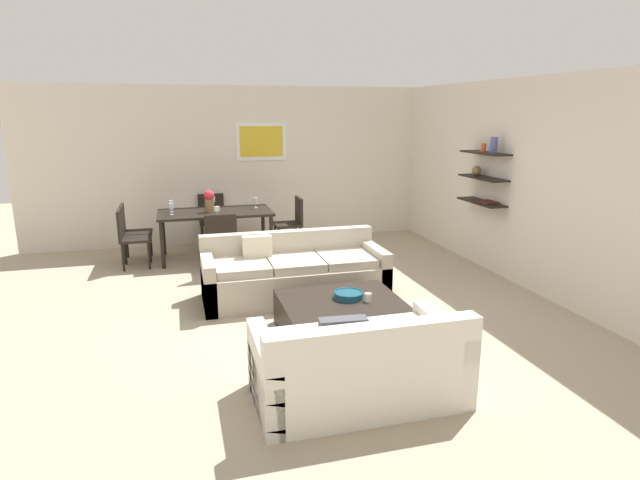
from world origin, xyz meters
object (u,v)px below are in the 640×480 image
at_px(sofa_beige, 294,275).
at_px(wine_glass_left_far, 171,204).
at_px(centerpiece_vase, 209,200).
at_px(dining_chair_left_near, 129,234).
at_px(decorative_bowl, 348,295).
at_px(dining_chair_left_far, 131,229).
at_px(wine_glass_foot, 217,209).
at_px(wine_glass_right_far, 256,201).
at_px(loveseat_white, 359,366).
at_px(coffee_table, 341,318).
at_px(dining_chair_foot, 221,239).
at_px(dining_chair_right_far, 292,220).
at_px(wine_glass_left_near, 171,207).
at_px(dining_table, 215,216).
at_px(candle_jar, 368,297).
at_px(dining_chair_head, 212,216).
at_px(wine_glass_head, 213,199).

relative_size(sofa_beige, wine_glass_left_far, 12.12).
bearing_deg(centerpiece_vase, dining_chair_left_near, -170.95).
height_order(decorative_bowl, dining_chair_left_far, dining_chair_left_far).
xyz_separation_m(dining_chair_left_far, wine_glass_foot, (1.28, -0.60, 0.35)).
bearing_deg(sofa_beige, wine_glass_foot, 114.36).
bearing_deg(wine_glass_right_far, loveseat_white, -88.83).
relative_size(coffee_table, dining_chair_foot, 1.40).
distance_m(loveseat_white, dining_chair_right_far, 4.85).
bearing_deg(centerpiece_vase, wine_glass_left_near, -170.32).
bearing_deg(wine_glass_right_far, dining_chair_left_near, -170.61).
relative_size(decorative_bowl, dining_chair_right_far, 0.35).
height_order(sofa_beige, wine_glass_left_near, wine_glass_left_near).
distance_m(coffee_table, dining_table, 3.55).
bearing_deg(wine_glass_right_far, wine_glass_foot, -142.02).
distance_m(dining_chair_foot, dining_chair_left_near, 1.44).
relative_size(candle_jar, dining_chair_head, 0.10).
relative_size(wine_glass_left_far, wine_glass_left_near, 1.04).
relative_size(sofa_beige, centerpiece_vase, 6.59).
xyz_separation_m(dining_chair_left_far, wine_glass_left_far, (0.62, -0.09, 0.37)).
relative_size(dining_chair_left_near, dining_chair_right_far, 1.00).
bearing_deg(loveseat_white, centerpiece_vase, 100.27).
distance_m(wine_glass_left_near, centerpiece_vase, 0.59).
bearing_deg(dining_chair_head, sofa_beige, -75.38).
relative_size(loveseat_white, decorative_bowl, 5.31).
xyz_separation_m(dining_table, dining_chair_left_near, (-1.28, -0.21, -0.17)).
bearing_deg(wine_glass_head, dining_table, -90.00).
xyz_separation_m(wine_glass_foot, centerpiece_vase, (-0.08, 0.38, 0.08)).
relative_size(dining_chair_right_far, wine_glass_right_far, 5.05).
distance_m(coffee_table, wine_glass_foot, 3.21).
height_order(dining_chair_foot, wine_glass_left_far, wine_glass_left_far).
distance_m(candle_jar, centerpiece_vase, 3.74).
bearing_deg(dining_chair_head, decorative_bowl, -75.36).
relative_size(wine_glass_head, wine_glass_right_far, 1.02).
bearing_deg(wine_glass_left_far, wine_glass_head, 23.49).
relative_size(loveseat_white, dining_chair_right_far, 1.87).
bearing_deg(wine_glass_left_far, decorative_bowl, -63.01).
distance_m(coffee_table, wine_glass_head, 3.96).
bearing_deg(dining_chair_left_near, dining_chair_right_far, 9.16).
bearing_deg(wine_glass_head, dining_chair_head, 90.00).
xyz_separation_m(sofa_beige, wine_glass_right_far, (-0.12, 2.23, 0.58)).
height_order(wine_glass_head, wine_glass_left_near, same).
relative_size(coffee_table, decorative_bowl, 3.95).
relative_size(dining_chair_head, wine_glass_right_far, 5.05).
relative_size(loveseat_white, candle_jar, 18.51).
bearing_deg(dining_chair_left_far, dining_chair_left_near, -90.00).
xyz_separation_m(coffee_table, dining_chair_left_near, (-2.28, 3.17, 0.31)).
bearing_deg(dining_chair_right_far, wine_glass_right_far, -171.53).
bearing_deg(dining_chair_right_far, centerpiece_vase, -170.74).
xyz_separation_m(coffee_table, decorative_bowl, (0.09, 0.05, 0.23)).
relative_size(decorative_bowl, dining_chair_head, 0.35).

